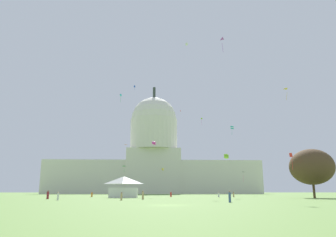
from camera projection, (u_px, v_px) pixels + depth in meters
ground_plane at (167, 205)px, 38.25m from camera, size 800.00×800.00×0.00m
capitol_building at (154, 157)px, 204.22m from camera, size 132.31×29.89×68.85m
event_tent at (124, 187)px, 81.81m from camera, size 7.39×4.94×5.31m
tree_east_near at (312, 167)px, 79.30m from camera, size 13.09×12.57×11.84m
person_white_back_right at (219, 195)px, 88.33m from camera, size 0.62×0.62×1.49m
person_orange_near_tree_east at (92, 195)px, 95.51m from camera, size 0.48×0.48×1.48m
person_white_mid_center at (58, 196)px, 59.31m from camera, size 0.49×0.49×1.50m
person_denim_edge_east at (230, 197)px, 47.62m from camera, size 0.48×0.48×1.68m
person_tan_back_center at (143, 195)px, 64.26m from camera, size 0.58×0.58×1.72m
person_tan_edge_west at (121, 197)px, 57.97m from camera, size 0.47×0.47×1.46m
person_tan_back_left at (234, 195)px, 89.73m from camera, size 0.50×0.50×1.51m
person_maroon_mid_left at (48, 195)px, 67.69m from camera, size 0.58×0.58×1.80m
person_red_mid_right at (171, 194)px, 93.97m from camera, size 0.65×0.65×1.52m
kite_lime_high at (202, 119)px, 182.47m from camera, size 0.73×0.75×4.03m
kite_orange_mid at (126, 145)px, 181.85m from camera, size 1.76×0.66×0.18m
kite_white_high at (187, 44)px, 130.35m from camera, size 1.13×1.11×1.00m
kite_gold_mid at (287, 91)px, 93.88m from camera, size 1.33×1.53×3.08m
kite_cyan_high at (121, 95)px, 144.46m from camera, size 0.93×0.90×3.82m
kite_yellow_low at (163, 169)px, 164.77m from camera, size 1.18×1.17×1.11m
kite_magenta_low at (154, 143)px, 91.60m from camera, size 1.16×1.16×0.98m
kite_red_low at (291, 157)px, 76.10m from camera, size 0.69×0.76×4.01m
kite_black_low at (242, 174)px, 127.78m from camera, size 1.59×1.61×3.47m
kite_green_low at (124, 167)px, 168.87m from camera, size 1.80×1.06×3.06m
kite_pink_high at (181, 111)px, 185.80m from camera, size 0.60×0.90×2.62m
kite_violet_high at (224, 41)px, 88.11m from camera, size 1.19×1.60×3.48m
kite_blue_high at (135, 87)px, 182.61m from camera, size 0.92×0.58×2.79m
kite_turquoise_mid at (232, 128)px, 147.94m from camera, size 1.51×1.53×4.21m
kite_lime_low at (226, 156)px, 77.15m from camera, size 1.24×1.25×1.02m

